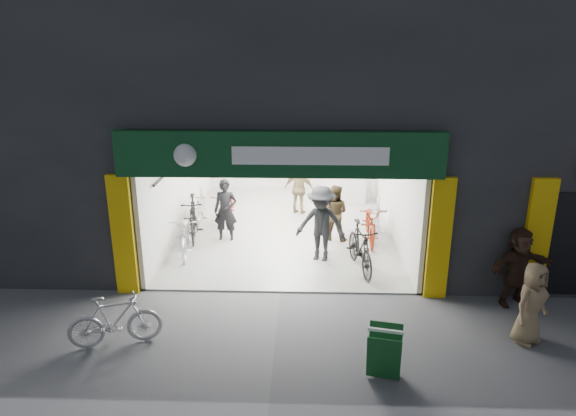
{
  "coord_description": "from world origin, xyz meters",
  "views": [
    {
      "loc": [
        0.49,
        -9.85,
        5.15
      ],
      "look_at": [
        0.12,
        1.5,
        1.42
      ],
      "focal_mm": 32.0,
      "sensor_mm": 36.0,
      "label": 1
    }
  ],
  "objects_px": {
    "parked_bike": "(115,320)",
    "bike_left_front": "(186,234)",
    "bike_right_front": "(360,248)",
    "sandwich_board": "(384,351)",
    "pedestrian_near": "(531,303)"
  },
  "relations": [
    {
      "from": "bike_right_front",
      "to": "sandwich_board",
      "type": "bearing_deg",
      "value": -99.85
    },
    {
      "from": "bike_right_front",
      "to": "pedestrian_near",
      "type": "xyz_separation_m",
      "value": [
        2.69,
        -2.89,
        0.18
      ]
    },
    {
      "from": "parked_bike",
      "to": "sandwich_board",
      "type": "relative_size",
      "value": 1.96
    },
    {
      "from": "bike_left_front",
      "to": "sandwich_board",
      "type": "distance_m",
      "value": 6.48
    },
    {
      "from": "sandwich_board",
      "to": "bike_right_front",
      "type": "bearing_deg",
      "value": 101.79
    },
    {
      "from": "pedestrian_near",
      "to": "bike_right_front",
      "type": "bearing_deg",
      "value": 97.79
    },
    {
      "from": "parked_bike",
      "to": "bike_left_front",
      "type": "bearing_deg",
      "value": -20.77
    },
    {
      "from": "bike_left_front",
      "to": "parked_bike",
      "type": "distance_m",
      "value": 4.16
    },
    {
      "from": "sandwich_board",
      "to": "pedestrian_near",
      "type": "bearing_deg",
      "value": 33.81
    },
    {
      "from": "bike_left_front",
      "to": "bike_right_front",
      "type": "distance_m",
      "value": 4.36
    },
    {
      "from": "bike_right_front",
      "to": "sandwich_board",
      "type": "xyz_separation_m",
      "value": [
        -0.01,
        -3.97,
        -0.13
      ]
    },
    {
      "from": "bike_left_front",
      "to": "bike_right_front",
      "type": "xyz_separation_m",
      "value": [
        4.26,
        -0.92,
        0.06
      ]
    },
    {
      "from": "pedestrian_near",
      "to": "bike_left_front",
      "type": "bearing_deg",
      "value": 116.13
    },
    {
      "from": "bike_left_front",
      "to": "sandwich_board",
      "type": "bearing_deg",
      "value": -57.53
    },
    {
      "from": "bike_left_front",
      "to": "parked_bike",
      "type": "height_order",
      "value": "bike_left_front"
    }
  ]
}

